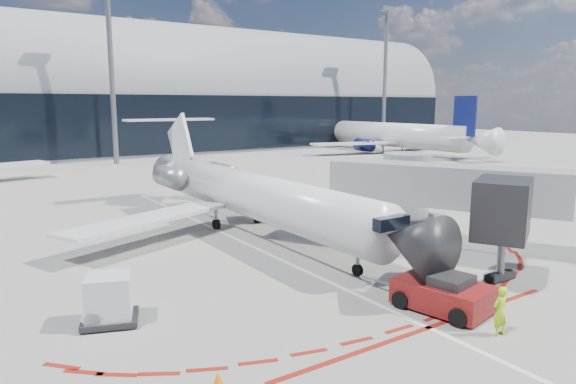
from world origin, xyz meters
TOP-DOWN VIEW (x-y plane):
  - ground at (0.00, 0.00)m, footprint 260.00×260.00m
  - apron_centerline at (0.00, 2.00)m, footprint 0.25×40.00m
  - apron_stop_bar at (0.00, -11.50)m, footprint 14.00×0.25m
  - terminal_building at (0.00, 64.97)m, footprint 150.00×24.15m
  - jet_bridge at (9.79, -3.01)m, footprint 10.03×15.20m
  - light_mast_centre at (5.00, 48.00)m, footprint 0.70×0.70m
  - light_mast_east at (55.00, 48.00)m, footprint 0.70×0.70m
  - regional_jet at (1.66, 5.16)m, footprint 24.08×29.70m
  - pushback_tug at (1.81, -10.64)m, footprint 3.03×5.86m
  - ramp_worker at (1.61, -13.29)m, footprint 0.68×0.46m
  - uld_container at (-9.67, -4.60)m, footprint 2.46×2.28m
  - safety_cone_left at (-8.22, -10.82)m, footprint 0.35×0.35m
  - bg_airliner_2 at (49.06, 40.45)m, footprint 35.88×37.99m

SIDE VIEW (x-z plane):
  - ground at x=0.00m, z-range 0.00..0.00m
  - apron_centerline at x=0.00m, z-range 0.00..0.01m
  - apron_stop_bar at x=0.00m, z-range 0.00..0.01m
  - safety_cone_left at x=-8.22m, z-range 0.00..0.48m
  - pushback_tug at x=1.81m, z-range -0.09..1.41m
  - ramp_worker at x=1.61m, z-range 0.00..1.82m
  - uld_container at x=-9.67m, z-range -0.01..1.87m
  - regional_jet at x=1.66m, z-range -1.23..6.20m
  - jet_bridge at x=9.79m, z-range 0.56..5.46m
  - bg_airliner_2 at x=49.06m, z-range 0.00..11.61m
  - terminal_building at x=0.00m, z-range -3.48..20.52m
  - light_mast_centre at x=5.00m, z-range 0.00..25.00m
  - light_mast_east at x=55.00m, z-range 0.00..25.00m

